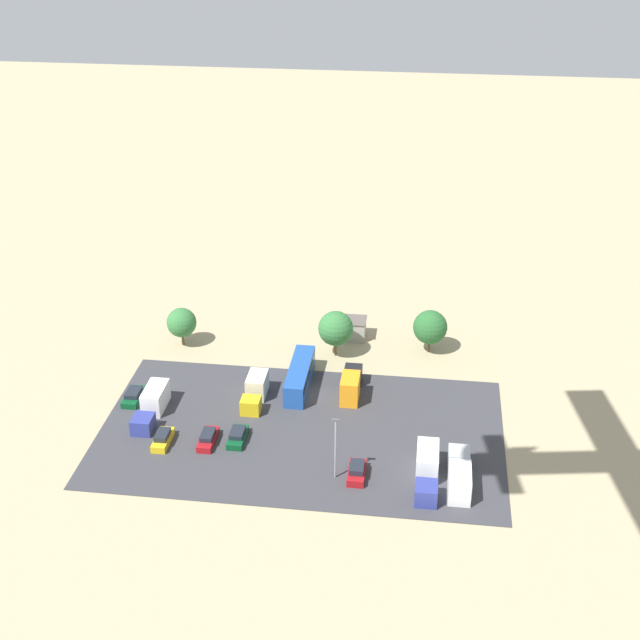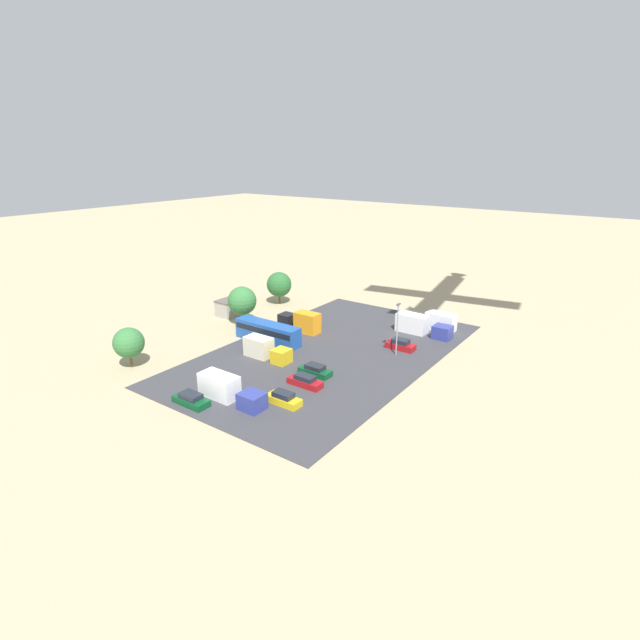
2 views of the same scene
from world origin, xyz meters
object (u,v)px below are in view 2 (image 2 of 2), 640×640
at_px(shed_building, 228,308).
at_px(parked_truck_0, 420,326).
at_px(parked_car_3, 400,345).
at_px(parked_truck_2, 228,390).
at_px(bus, 268,332).
at_px(parked_car_0, 191,400).
at_px(parked_car_1, 283,399).
at_px(parked_car_4, 305,381).
at_px(parked_truck_1, 432,321).
at_px(parked_truck_4, 265,349).
at_px(parked_car_2, 315,370).
at_px(parked_truck_3, 301,322).

height_order(shed_building, parked_truck_0, parked_truck_0).
relative_size(parked_car_3, parked_truck_2, 0.47).
bearing_deg(shed_building, parked_truck_0, 109.51).
height_order(shed_building, bus, bus).
xyz_separation_m(parked_car_0, parked_car_1, (-6.46, 8.85, 0.05)).
bearing_deg(parked_car_1, shed_building, 55.86).
bearing_deg(parked_car_1, parked_truck_0, -5.45).
bearing_deg(parked_car_4, parked_truck_2, -31.70).
distance_m(parked_truck_0, parked_truck_1, 3.63).
height_order(parked_car_1, parked_truck_4, parked_truck_4).
relative_size(shed_building, parked_truck_1, 0.43).
relative_size(shed_building, parked_car_4, 0.83).
relative_size(parked_car_2, parked_truck_4, 0.61).
relative_size(shed_building, parked_truck_0, 0.42).
bearing_deg(parked_truck_2, shed_building, -134.54).
height_order(parked_truck_0, parked_truck_2, parked_truck_0).
xyz_separation_m(parked_truck_1, parked_truck_4, (25.90, -14.54, -0.02)).
xyz_separation_m(parked_truck_1, parked_truck_2, (38.13, -9.58, -0.02)).
distance_m(shed_building, parked_car_1, 35.58).
bearing_deg(bus, parked_car_2, 67.19).
height_order(parked_car_2, parked_truck_3, parked_truck_3).
bearing_deg(parked_car_2, parked_car_4, -165.21).
bearing_deg(parked_truck_2, parked_car_1, 117.20).
height_order(parked_truck_1, parked_truck_3, parked_truck_3).
bearing_deg(bus, parked_car_4, 57.57).
bearing_deg(parked_car_1, parked_truck_1, -5.81).
xyz_separation_m(parked_car_0, parked_truck_2, (-3.37, 2.83, 0.73)).
relative_size(bus, parked_truck_3, 1.52).
distance_m(bus, parked_truck_2, 19.56).
height_order(bus, parked_truck_0, bus).
height_order(bus, parked_car_3, bus).
distance_m(shed_building, parked_truck_4, 21.40).
distance_m(parked_car_1, parked_car_4, 5.38).
xyz_separation_m(parked_car_0, parked_truck_1, (-41.50, 12.41, 0.75)).
height_order(parked_car_3, parked_car_4, parked_car_3).
xyz_separation_m(parked_car_0, parked_car_2, (-15.19, 7.13, 0.00)).
xyz_separation_m(bus, parked_truck_1, (-20.74, 18.52, -0.30)).
xyz_separation_m(shed_building, parked_truck_3, (-1.28, 15.77, 0.13)).
height_order(parked_car_0, parked_truck_0, parked_truck_0).
xyz_separation_m(parked_car_0, parked_car_3, (-30.05, 12.28, 0.07)).
relative_size(parked_car_0, parked_truck_1, 0.53).
relative_size(parked_truck_3, parked_truck_4, 1.01).
distance_m(shed_building, parked_truck_0, 34.42).
bearing_deg(parked_car_0, parked_car_1, 126.12).
bearing_deg(shed_building, parked_truck_1, 114.56).
distance_m(parked_car_4, parked_truck_1, 30.05).
relative_size(parked_car_0, parked_car_3, 1.07).
bearing_deg(parked_car_1, parked_car_3, -8.29).
xyz_separation_m(bus, parked_truck_0, (-17.16, 17.96, -0.26)).
xyz_separation_m(bus, parked_car_1, (14.30, 14.96, -1.01)).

